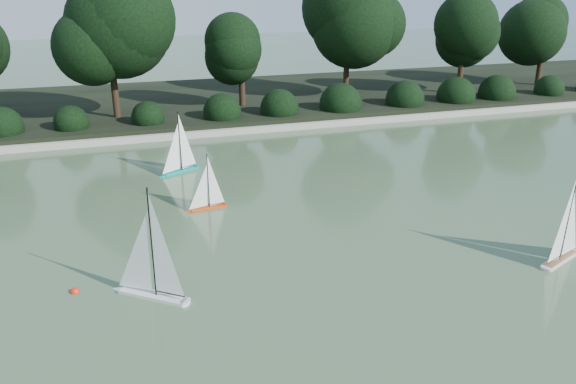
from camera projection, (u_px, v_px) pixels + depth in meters
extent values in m
plane|color=#36482B|center=(357.00, 285.00, 8.25)|extent=(80.00, 80.00, 0.00)
cube|color=gray|center=(228.00, 131.00, 16.23)|extent=(40.00, 0.35, 0.18)
cube|color=black|center=(204.00, 102.00, 19.76)|extent=(40.00, 8.00, 0.30)
cylinder|color=black|center=(116.00, 100.00, 16.80)|extent=(0.20, 0.20, 1.66)
sphere|color=black|center=(108.00, 30.00, 16.08)|extent=(2.66, 2.66, 2.66)
cylinder|color=black|center=(242.00, 95.00, 18.45)|extent=(0.20, 0.20, 1.26)
sphere|color=black|center=(241.00, 46.00, 17.89)|extent=(2.10, 2.10, 2.10)
cylinder|color=black|center=(346.00, 79.00, 20.14)|extent=(0.20, 0.20, 1.73)
sphere|color=black|center=(348.00, 17.00, 19.38)|extent=(2.80, 2.80, 2.80)
cylinder|color=black|center=(459.00, 81.00, 20.34)|extent=(0.20, 0.20, 1.48)
sphere|color=black|center=(465.00, 28.00, 19.68)|extent=(2.52, 2.52, 2.52)
cylinder|color=black|center=(538.00, 74.00, 22.03)|extent=(0.20, 0.20, 1.40)
sphere|color=black|center=(546.00, 29.00, 21.42)|extent=(2.24, 2.24, 2.24)
sphere|color=black|center=(3.00, 127.00, 15.19)|extent=(1.10, 1.10, 1.10)
sphere|color=black|center=(81.00, 122.00, 15.76)|extent=(1.10, 1.10, 1.10)
sphere|color=black|center=(154.00, 117.00, 16.33)|extent=(1.10, 1.10, 1.10)
sphere|color=black|center=(222.00, 112.00, 16.90)|extent=(1.10, 1.10, 1.10)
sphere|color=black|center=(285.00, 108.00, 17.47)|extent=(1.10, 1.10, 1.10)
sphere|color=black|center=(344.00, 104.00, 18.04)|extent=(1.10, 1.10, 1.10)
sphere|color=black|center=(400.00, 100.00, 18.61)|extent=(1.10, 1.10, 1.10)
sphere|color=black|center=(452.00, 96.00, 19.18)|extent=(1.10, 1.10, 1.10)
sphere|color=black|center=(501.00, 93.00, 19.75)|extent=(1.10, 1.10, 1.10)
sphere|color=black|center=(548.00, 90.00, 20.32)|extent=(1.10, 1.10, 1.10)
cube|color=silver|center=(153.00, 294.00, 7.92)|extent=(0.94, 0.81, 0.10)
cone|color=silver|center=(118.00, 286.00, 8.12)|extent=(0.29, 0.29, 0.21)
cylinder|color=silver|center=(185.00, 301.00, 7.75)|extent=(0.17, 0.17, 0.10)
cylinder|color=black|center=(151.00, 240.00, 7.60)|extent=(0.03, 0.03, 1.61)
cylinder|color=black|center=(170.00, 290.00, 7.79)|extent=(0.38, 0.31, 0.02)
cube|color=silver|center=(561.00, 258.00, 8.95)|extent=(0.94, 0.53, 0.09)
cone|color=silver|center=(576.00, 248.00, 9.28)|extent=(0.24, 0.24, 0.19)
cylinder|color=silver|center=(546.00, 267.00, 8.67)|extent=(0.15, 0.15, 0.09)
cube|color=olive|center=(561.00, 255.00, 8.93)|extent=(0.85, 0.46, 0.01)
cylinder|color=black|center=(568.00, 214.00, 8.65)|extent=(0.02, 0.02, 1.45)
cylinder|color=black|center=(554.00, 257.00, 8.76)|extent=(0.40, 0.18, 0.01)
cube|color=#D2400B|center=(208.00, 207.00, 10.98)|extent=(0.71, 0.24, 0.07)
cone|color=#D2400B|center=(188.00, 211.00, 10.82)|extent=(0.16, 0.16, 0.14)
cylinder|color=#D2400B|center=(225.00, 204.00, 11.12)|extent=(0.09, 0.09, 0.07)
cylinder|color=black|center=(208.00, 179.00, 10.79)|extent=(0.02, 0.02, 1.08)
cylinder|color=black|center=(217.00, 202.00, 11.03)|extent=(0.32, 0.06, 0.01)
cube|color=#01937F|center=(181.00, 170.00, 13.06)|extent=(0.88, 0.56, 0.09)
cone|color=#01937F|center=(162.00, 175.00, 12.72)|extent=(0.24, 0.24, 0.18)
cylinder|color=#01937F|center=(196.00, 166.00, 13.36)|extent=(0.14, 0.14, 0.09)
cylinder|color=black|center=(180.00, 139.00, 12.83)|extent=(0.02, 0.02, 1.38)
cylinder|color=black|center=(189.00, 164.00, 13.19)|extent=(0.37, 0.20, 0.01)
sphere|color=red|center=(75.00, 292.00, 8.07)|extent=(0.14, 0.14, 0.14)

